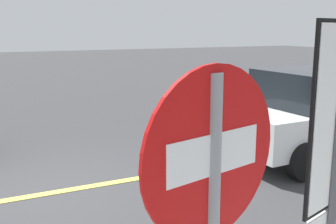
# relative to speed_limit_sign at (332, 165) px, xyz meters

# --- Properties ---
(ground_plane) EXTENTS (80.00, 80.00, 0.00)m
(ground_plane) POSITION_rel_speed_limit_sign_xyz_m (-0.85, 4.62, -1.76)
(ground_plane) COLOR #38383A
(lane_marking_centre) EXTENTS (28.00, 0.16, 0.01)m
(lane_marking_centre) POSITION_rel_speed_limit_sign_xyz_m (2.15, 4.62, -1.76)
(lane_marking_centre) COLOR #E0D14C
(speed_limit_sign) EXTENTS (0.52, 0.18, 2.52)m
(speed_limit_sign) POSITION_rel_speed_limit_sign_xyz_m (0.00, 0.00, 0.00)
(speed_limit_sign) COLOR #4C4C51
(speed_limit_sign) RESTS_ON ground_plane
(car_white_mid_road) EXTENTS (4.25, 2.20, 1.69)m
(car_white_mid_road) POSITION_rel_speed_limit_sign_xyz_m (4.48, 4.35, -0.92)
(car_white_mid_road) COLOR white
(car_white_mid_road) RESTS_ON ground_plane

